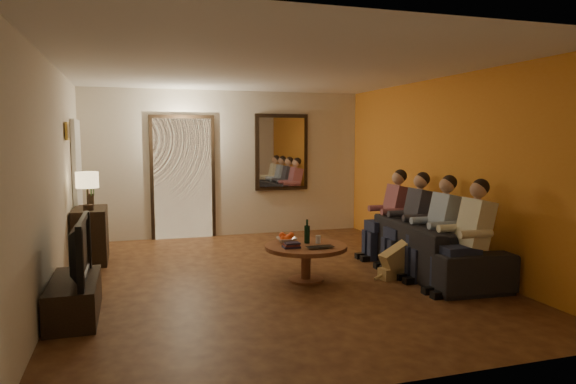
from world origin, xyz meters
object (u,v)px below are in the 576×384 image
object	(u,v)px
tv_stand	(74,298)
coffee_table	(306,263)
table_lamp	(88,191)
dog	(398,256)
dresser	(91,235)
laptop	(322,248)
person_d	(392,218)
wine_bottle	(307,231)
person_c	(414,224)
tv	(72,249)
sofa	(432,247)
person_b	(439,232)
person_a	(470,241)
bowl	(287,240)

from	to	relation	value
tv_stand	coffee_table	size ratio (longest dim) A/B	1.11
table_lamp	dog	bearing A→B (deg)	-26.08
tv_stand	dog	size ratio (longest dim) A/B	2.01
dresser	laptop	bearing A→B (deg)	-38.09
person_d	wine_bottle	world-z (taller)	person_d
person_c	tv	bearing A→B (deg)	-170.17
dresser	sofa	size ratio (longest dim) A/B	0.37
table_lamp	laptop	xyz separation A→B (m)	(2.70, -1.90, -0.58)
dresser	person_b	distance (m)	4.78
person_b	wine_bottle	distance (m)	1.64
person_d	wine_bottle	size ratio (longest dim) A/B	3.87
tv_stand	person_d	world-z (taller)	person_d
person_b	coffee_table	size ratio (longest dim) A/B	1.19
person_d	coffee_table	size ratio (longest dim) A/B	1.19
person_d	tv_stand	bearing A→B (deg)	-162.48
sofa	laptop	xyz separation A→B (m)	(-1.61, -0.17, 0.12)
person_d	dog	size ratio (longest dim) A/B	2.14
dresser	tv_stand	distance (m)	2.39
person_c	laptop	size ratio (longest dim) A/B	3.65
dresser	person_d	world-z (taller)	person_d
table_lamp	person_a	bearing A→B (deg)	-31.94
person_d	dresser	bearing A→B (deg)	166.03
table_lamp	tv_stand	world-z (taller)	table_lamp
person_a	person_d	xyz separation A→B (m)	(0.00, 1.80, 0.00)
tv_stand	tv	distance (m)	0.49
table_lamp	person_c	world-z (taller)	table_lamp
tv_stand	person_b	distance (m)	4.24
sofa	table_lamp	bearing A→B (deg)	72.62
person_c	dog	world-z (taller)	person_c
tv_stand	person_a	size ratio (longest dim) A/B	0.94
dresser	laptop	world-z (taller)	dresser
table_lamp	person_d	xyz separation A→B (m)	(4.22, -0.83, -0.44)
person_a	person_c	world-z (taller)	same
tv_stand	dog	distance (m)	3.77
person_a	person_d	size ratio (longest dim) A/B	1.00
dog	coffee_table	size ratio (longest dim) A/B	0.55
tv_stand	person_b	size ratio (longest dim) A/B	0.94
table_lamp	tv	size ratio (longest dim) A/B	0.51
tv	laptop	world-z (taller)	tv
tv_stand	person_c	world-z (taller)	person_c
sofa	person_b	world-z (taller)	person_b
person_b	coffee_table	world-z (taller)	person_b
tv_stand	laptop	world-z (taller)	laptop
person_d	bowl	distance (m)	1.89
person_c	laptop	distance (m)	1.59
tv_stand	bowl	bearing A→B (deg)	17.44
laptop	wine_bottle	bearing A→B (deg)	96.59
laptop	person_a	bearing A→B (deg)	-26.67
wine_bottle	laptop	world-z (taller)	wine_bottle
dresser	person_c	distance (m)	4.53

